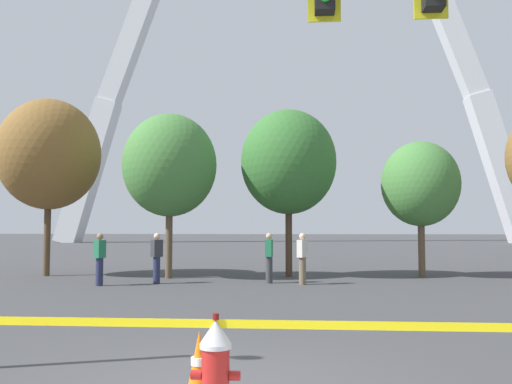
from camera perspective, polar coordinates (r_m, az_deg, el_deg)
fire_hydrant at (r=5.27m, az=-4.29°, el=-18.30°), size 0.46×0.48×0.99m
caution_tape_barrier at (r=5.18m, az=-0.37°, el=-16.09°), size 6.25×0.05×0.97m
traffic_cone_by_hydrant at (r=5.85m, az=-6.04°, el=-17.91°), size 0.36×0.36×0.73m
monument_arch at (r=62.07m, az=3.41°, el=14.76°), size 52.19×2.44×48.75m
tree_far_left at (r=21.32m, az=-21.07°, el=3.74°), size 3.72×3.72×6.51m
tree_left_mid at (r=19.18m, az=-9.13°, el=2.80°), size 3.30×3.30×5.77m
tree_center_left at (r=19.50m, az=3.46°, el=3.18°), size 3.44×3.44×6.02m
tree_center_right at (r=20.20m, az=17.02°, el=0.81°), size 2.78×2.78×4.86m
pedestrian_walking_left at (r=17.16m, az=-16.23°, el=-6.80°), size 0.30×0.39×1.59m
pedestrian_standing_center at (r=17.36m, az=-10.47°, el=-6.85°), size 0.37×0.39×1.59m
pedestrian_walking_right at (r=17.24m, az=1.39°, el=-6.93°), size 0.24×0.36×1.59m
pedestrian_near_trees at (r=16.87m, az=4.94°, el=-6.99°), size 0.35×0.39×1.59m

